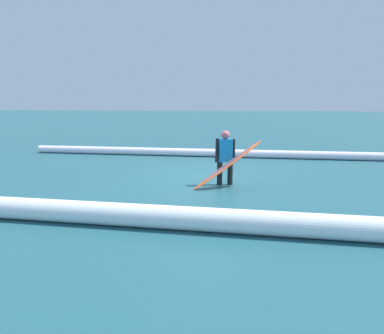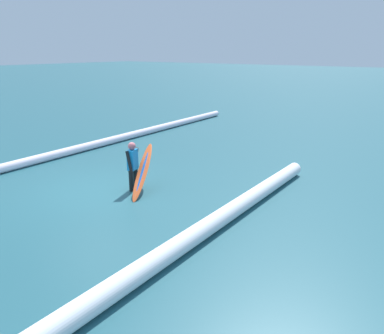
# 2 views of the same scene
# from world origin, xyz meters

# --- Properties ---
(ground_plane) EXTENTS (177.79, 177.79, 0.00)m
(ground_plane) POSITION_xyz_m (0.00, 0.00, 0.00)
(ground_plane) COLOR #235762
(surfer) EXTENTS (0.50, 0.36, 1.41)m
(surfer) POSITION_xyz_m (-0.80, 0.98, 0.78)
(surfer) COLOR black
(surfer) RESTS_ON ground_plane
(surfboard) EXTENTS (1.78, 1.07, 1.21)m
(surfboard) POSITION_xyz_m (-0.89, 1.27, 0.59)
(surfboard) COLOR #E55926
(surfboard) RESTS_ON ground_plane
(wave_crest_foreground) EXTENTS (20.30, 0.48, 0.31)m
(wave_crest_foreground) POSITION_xyz_m (-2.65, -3.64, 0.16)
(wave_crest_foreground) COLOR white
(wave_crest_foreground) RESTS_ON ground_plane
(wave_crest_midground) EXTENTS (14.48, 0.51, 0.40)m
(wave_crest_midground) POSITION_xyz_m (2.40, 4.25, 0.20)
(wave_crest_midground) COLOR white
(wave_crest_midground) RESTS_ON ground_plane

